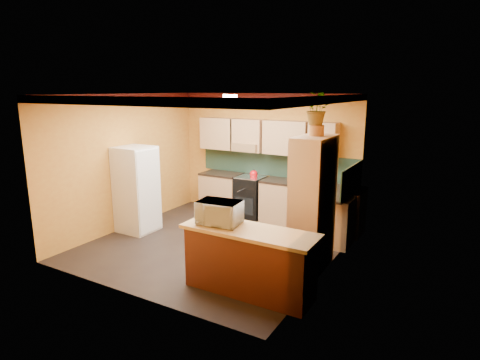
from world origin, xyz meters
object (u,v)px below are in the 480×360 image
(base_cabinets_back, at_px, (276,201))
(stove, at_px, (251,197))
(pantry, at_px, (313,203))
(breakfast_bar, at_px, (249,263))
(fridge, at_px, (136,189))
(microwave, at_px, (219,212))

(base_cabinets_back, bearing_deg, stove, -180.00)
(base_cabinets_back, height_order, pantry, pantry)
(stove, xyz_separation_m, breakfast_bar, (1.61, -3.02, -0.02))
(stove, bearing_deg, breakfast_bar, -61.90)
(fridge, height_order, pantry, pantry)
(pantry, distance_m, microwave, 1.54)
(microwave, bearing_deg, pantry, 45.76)
(breakfast_bar, bearing_deg, fridge, 160.56)
(stove, xyz_separation_m, pantry, (2.06, -1.79, 0.59))
(stove, relative_size, microwave, 1.53)
(microwave, bearing_deg, stove, 103.31)
(fridge, bearing_deg, microwave, -22.62)
(base_cabinets_back, xyz_separation_m, fridge, (-2.16, -1.91, 0.41))
(base_cabinets_back, height_order, fridge, fridge)
(fridge, xyz_separation_m, breakfast_bar, (3.15, -1.11, -0.41))
(pantry, height_order, microwave, pantry)
(stove, height_order, microwave, microwave)
(stove, bearing_deg, microwave, -69.48)
(fridge, relative_size, pantry, 0.81)
(breakfast_bar, xyz_separation_m, microwave, (-0.48, 0.00, 0.65))
(pantry, bearing_deg, breakfast_bar, -109.96)
(fridge, bearing_deg, base_cabinets_back, 41.40)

